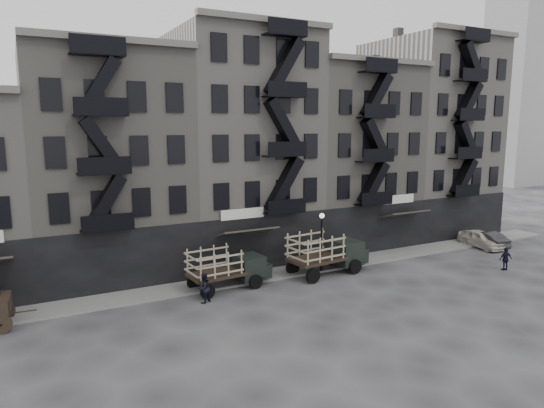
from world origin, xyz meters
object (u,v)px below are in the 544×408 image
policeman (506,259)px  car_east (481,239)px  stake_truck_west (227,265)px  stake_truck_east (327,250)px  pedestrian_mid (204,288)px  car_far (486,239)px

policeman → car_east: bearing=-113.0°
stake_truck_west → car_east: (23.11, -0.40, -0.80)m
car_east → policeman: bearing=-119.7°
stake_truck_east → pedestrian_mid: size_ratio=3.45×
car_east → policeman: 6.59m
car_east → policeman: size_ratio=2.61×
pedestrian_mid → policeman: size_ratio=1.09×
car_east → pedestrian_mid: bearing=-169.9°
stake_truck_west → stake_truck_east: stake_truck_east is taller
stake_truck_west → car_far: stake_truck_west is taller
car_far → policeman: 6.87m
policeman → car_far: bearing=-116.6°
car_far → pedestrian_mid: (-25.80, -1.22, 0.21)m
stake_truck_east → stake_truck_west: bearing=171.3°
car_east → car_far: 0.51m
car_far → policeman: (-4.45, -5.22, 0.14)m
stake_truck_west → car_far: (23.61, -0.45, -0.85)m
stake_truck_west → policeman: 19.99m
car_far → pedestrian_mid: pedestrian_mid is taller
car_east → car_far: car_east is taller
car_far → stake_truck_east: bearing=7.7°
stake_truck_west → pedestrian_mid: bearing=-147.3°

